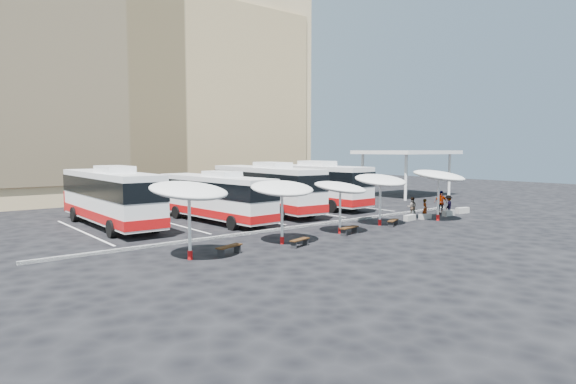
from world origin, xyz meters
TOP-DOWN VIEW (x-y plane):
  - ground at (0.00, 0.00)m, footprint 120.00×120.00m
  - sandstone_building at (0.00, 31.87)m, footprint 42.00×18.25m
  - service_canopy at (24.00, 10.00)m, footprint 10.00×8.00m
  - curb_divider at (0.00, 0.50)m, footprint 34.00×0.25m
  - bay_lines at (0.00, 8.00)m, footprint 24.15×12.00m
  - bus_0 at (-9.84, 9.01)m, footprint 3.22×13.28m
  - bus_1 at (-3.16, 6.41)m, footprint 3.26×11.93m
  - bus_2 at (2.82, 8.29)m, footprint 3.90×13.62m
  - bus_3 at (8.37, 9.12)m, footprint 3.41×13.55m
  - sunshade_0 at (-10.30, -3.50)m, footprint 4.59×4.62m
  - sunshade_1 at (-4.49, -3.26)m, footprint 4.19×4.23m
  - sunshade_2 at (0.43, -2.90)m, footprint 4.35×4.37m
  - sunshade_3 at (4.95, -2.31)m, footprint 4.08×4.12m
  - sunshade_4 at (10.11, -3.52)m, footprint 4.65×4.68m
  - wood_bench_0 at (-8.33, -3.88)m, footprint 1.66×0.90m
  - wood_bench_1 at (-4.23, -4.49)m, footprint 1.46×0.74m
  - wood_bench_2 at (0.62, -3.52)m, footprint 1.64×0.74m
  - wood_bench_3 at (5.37, -3.14)m, footprint 1.49×0.94m
  - conc_bench_0 at (8.52, -2.17)m, footprint 1.18×0.50m
  - conc_bench_1 at (10.09, -2.42)m, footprint 1.12×0.45m
  - conc_bench_2 at (13.02, -2.55)m, footprint 1.20×0.40m
  - conc_bench_3 at (15.32, -2.38)m, footprint 1.33×0.62m
  - passenger_0 at (10.08, -2.41)m, footprint 0.63×0.67m
  - passenger_1 at (10.13, -1.19)m, footprint 0.96×0.96m
  - passenger_2 at (13.44, -1.55)m, footprint 1.21×0.98m
  - passenger_3 at (13.24, -2.38)m, footprint 1.20×0.94m

SIDE VIEW (x-z plane):
  - ground at x=0.00m, z-range 0.00..0.00m
  - bay_lines at x=0.00m, z-range 0.00..0.01m
  - curb_divider at x=0.00m, z-range 0.00..0.15m
  - conc_bench_1 at x=10.09m, z-range 0.00..0.41m
  - conc_bench_0 at x=8.52m, z-range 0.00..0.43m
  - conc_bench_2 at x=13.02m, z-range 0.00..0.45m
  - conc_bench_3 at x=15.32m, z-range 0.00..0.48m
  - wood_bench_1 at x=-4.23m, z-range 0.12..0.55m
  - wood_bench_3 at x=5.37m, z-range 0.12..0.57m
  - wood_bench_2 at x=0.62m, z-range 0.13..0.62m
  - wood_bench_0 at x=-8.33m, z-range 0.13..0.62m
  - passenger_0 at x=10.08m, z-range 0.00..1.54m
  - passenger_1 at x=10.13m, z-range 0.00..1.57m
  - passenger_3 at x=13.24m, z-range 0.00..1.64m
  - passenger_2 at x=13.44m, z-range 0.00..1.93m
  - bus_1 at x=-3.16m, z-range 0.04..3.79m
  - bus_0 at x=-9.84m, z-range 0.05..4.25m
  - bus_2 at x=2.82m, z-range 0.05..4.31m
  - bus_3 at x=8.37m, z-range 0.05..4.32m
  - sunshade_2 at x=0.43m, z-range 1.20..4.62m
  - sunshade_1 at x=-4.49m, z-range 1.28..4.95m
  - sunshade_3 at x=4.95m, z-range 1.30..5.00m
  - sunshade_0 at x=-10.30m, z-range 1.36..5.27m
  - sunshade_4 at x=10.11m, z-range 1.37..5.30m
  - service_canopy at x=24.00m, z-range 2.27..7.47m
  - sandstone_building at x=0.00m, z-range -2.17..27.43m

